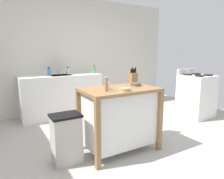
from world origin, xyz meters
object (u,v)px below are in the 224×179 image
(drinking_cup, at_px, (107,86))
(bottle_dish_soap, at_px, (49,72))
(bowl_ceramic_wide, at_px, (136,84))
(pepper_grinder, at_px, (106,84))
(bowl_ceramic_small, at_px, (125,89))
(trash_bin, at_px, (66,139))
(kitchen_island, at_px, (119,116))
(bottle_hand_soap, at_px, (68,71))
(knife_block, at_px, (133,78))
(sink_faucet, at_px, (58,69))
(bottle_spray_cleaner, at_px, (94,70))
(stove, at_px, (196,96))

(drinking_cup, relative_size, bottle_dish_soap, 0.48)
(bowl_ceramic_wide, distance_m, pepper_grinder, 0.60)
(bowl_ceramic_small, xyz_separation_m, trash_bin, (-0.70, 0.24, -0.60))
(kitchen_island, bearing_deg, bottle_hand_soap, 91.65)
(knife_block, bearing_deg, sink_faucet, 108.36)
(bowl_ceramic_small, distance_m, bottle_spray_cleaner, 2.19)
(bottle_hand_soap, bearing_deg, drinking_cup, -93.48)
(trash_bin, distance_m, sink_faucet, 2.25)
(knife_block, bearing_deg, kitchen_island, -150.34)
(knife_block, height_order, sink_faucet, knife_block)
(trash_bin, xyz_separation_m, stove, (2.98, 0.40, 0.14))
(bottle_dish_soap, bearing_deg, sink_faucet, 29.25)
(drinking_cup, xyz_separation_m, bottle_spray_cleaner, (0.71, 1.88, 0.05))
(sink_faucet, bearing_deg, kitchen_island, -83.72)
(trash_bin, relative_size, sink_faucet, 2.86)
(trash_bin, height_order, stove, stove)
(kitchen_island, distance_m, sink_faucet, 2.18)
(knife_block, relative_size, bowl_ceramic_wide, 1.71)
(kitchen_island, xyz_separation_m, sink_faucet, (-0.23, 2.11, 0.51))
(knife_block, bearing_deg, stove, 6.68)
(knife_block, bearing_deg, drinking_cup, -160.65)
(drinking_cup, xyz_separation_m, stove, (2.41, 0.42, -0.48))
(trash_bin, height_order, bottle_hand_soap, bottle_hand_soap)
(pepper_grinder, xyz_separation_m, bottle_spray_cleaner, (0.79, 2.00, 0.00))
(trash_bin, bearing_deg, kitchen_island, -2.88)
(bottle_dish_soap, height_order, bottle_hand_soap, bottle_dish_soap)
(knife_block, bearing_deg, bottle_spray_cleaner, 85.36)
(stove, bearing_deg, sink_faucet, 145.81)
(bowl_ceramic_wide, bearing_deg, kitchen_island, -171.71)
(pepper_grinder, relative_size, stove, 0.19)
(kitchen_island, height_order, trash_bin, kitchen_island)
(bottle_spray_cleaner, bearing_deg, stove, -40.74)
(sink_faucet, distance_m, bottle_spray_cleaner, 0.79)
(knife_block, bearing_deg, bowl_ceramic_small, -136.06)
(bottle_hand_soap, xyz_separation_m, stove, (2.29, -1.55, -0.52))
(knife_block, distance_m, bowl_ceramic_small, 0.62)
(knife_block, height_order, bowl_ceramic_small, knife_block)
(pepper_grinder, distance_m, bottle_spray_cleaner, 2.15)
(bowl_ceramic_small, xyz_separation_m, pepper_grinder, (-0.21, 0.11, 0.07))
(kitchen_island, distance_m, bottle_hand_soap, 2.05)
(bottle_spray_cleaner, bearing_deg, bottle_hand_soap, 171.26)
(drinking_cup, relative_size, bottle_spray_cleaner, 0.45)
(drinking_cup, height_order, pepper_grinder, pepper_grinder)
(pepper_grinder, distance_m, sink_faucet, 2.21)
(pepper_grinder, relative_size, sink_faucet, 0.86)
(pepper_grinder, bearing_deg, kitchen_island, 20.55)
(trash_bin, bearing_deg, bottle_dish_soap, 81.67)
(kitchen_island, distance_m, bowl_ceramic_wide, 0.52)
(kitchen_island, relative_size, trash_bin, 1.63)
(kitchen_island, height_order, drinking_cup, drinking_cup)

